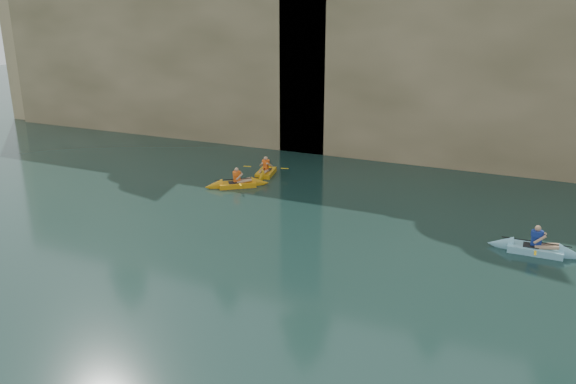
% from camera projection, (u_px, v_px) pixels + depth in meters
% --- Properties ---
extents(ground, '(160.00, 160.00, 0.00)m').
position_uv_depth(ground, '(261.00, 378.00, 13.56)').
color(ground, black).
rests_on(ground, ground).
extents(cliff, '(70.00, 16.00, 12.00)m').
position_uv_depth(cliff, '(470.00, 51.00, 37.55)').
color(cliff, tan).
rests_on(cliff, ground).
extents(cliff_slab_west, '(26.00, 2.40, 10.56)m').
position_uv_depth(cliff_slab_west, '(160.00, 60.00, 39.56)').
color(cliff_slab_west, tan).
rests_on(cliff_slab_west, ground).
extents(cliff_slab_center, '(24.00, 2.40, 11.40)m').
position_uv_depth(cliff_slab_center, '(487.00, 66.00, 30.46)').
color(cliff_slab_center, tan).
rests_on(cliff_slab_center, ground).
extents(sea_cave_west, '(4.50, 1.00, 4.00)m').
position_uv_depth(sea_cave_west, '(181.00, 109.00, 39.19)').
color(sea_cave_west, black).
rests_on(sea_cave_west, ground).
extents(sea_cave_center, '(3.50, 1.00, 3.20)m').
position_uv_depth(sea_cave_center, '(374.00, 132.00, 33.60)').
color(sea_cave_center, black).
rests_on(sea_cave_center, ground).
extents(kayaker_orange, '(3.00, 2.67, 1.25)m').
position_uv_depth(kayaker_orange, '(237.00, 184.00, 28.44)').
color(kayaker_orange, orange).
rests_on(kayaker_orange, ground).
extents(kayaker_ltblue_near, '(3.37, 2.59, 1.33)m').
position_uv_depth(kayaker_ltblue_near, '(535.00, 249.00, 20.61)').
color(kayaker_ltblue_near, '#80C3D6').
rests_on(kayaker_ltblue_near, ground).
extents(kayaker_yellow, '(2.46, 3.21, 1.28)m').
position_uv_depth(kayaker_yellow, '(266.00, 172.00, 30.54)').
color(kayaker_yellow, orange).
rests_on(kayaker_yellow, ground).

